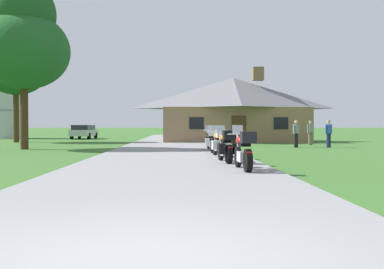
# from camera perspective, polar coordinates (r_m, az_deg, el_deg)

# --- Properties ---
(ground_plane) EXTENTS (500.00, 500.00, 0.00)m
(ground_plane) POSITION_cam_1_polar(r_m,az_deg,el_deg) (24.09, -2.53, -2.03)
(ground_plane) COLOR #386628
(asphalt_driveway) EXTENTS (6.40, 80.00, 0.06)m
(asphalt_driveway) POSITION_cam_1_polar(r_m,az_deg,el_deg) (22.10, -2.60, -2.24)
(asphalt_driveway) COLOR gray
(asphalt_driveway) RESTS_ON ground
(motorcycle_red_nearest_to_camera) EXTENTS (0.66, 2.08, 1.30)m
(motorcycle_red_nearest_to_camera) POSITION_cam_1_polar(r_m,az_deg,el_deg) (12.68, 6.74, -2.11)
(motorcycle_red_nearest_to_camera) COLOR black
(motorcycle_red_nearest_to_camera) RESTS_ON asphalt_driveway
(motorcycle_orange_second_in_row) EXTENTS (0.83, 2.08, 1.30)m
(motorcycle_orange_second_in_row) POSITION_cam_1_polar(r_m,az_deg,el_deg) (15.23, 4.45, -1.60)
(motorcycle_orange_second_in_row) COLOR black
(motorcycle_orange_second_in_row) RESTS_ON asphalt_driveway
(motorcycle_orange_third_in_row) EXTENTS (0.83, 2.08, 1.30)m
(motorcycle_orange_third_in_row) POSITION_cam_1_polar(r_m,az_deg,el_deg) (18.15, 3.54, -1.15)
(motorcycle_orange_third_in_row) COLOR black
(motorcycle_orange_third_in_row) RESTS_ON asphalt_driveway
(motorcycle_green_fourth_in_row) EXTENTS (0.75, 2.08, 1.30)m
(motorcycle_green_fourth_in_row) POSITION_cam_1_polar(r_m,az_deg,el_deg) (20.86, 2.69, -0.85)
(motorcycle_green_fourth_in_row) COLOR black
(motorcycle_green_fourth_in_row) RESTS_ON asphalt_driveway
(motorcycle_black_fifth_in_row) EXTENTS (0.84, 2.08, 1.30)m
(motorcycle_black_fifth_in_row) POSITION_cam_1_polar(r_m,az_deg,el_deg) (23.49, 2.54, -0.63)
(motorcycle_black_fifth_in_row) COLOR black
(motorcycle_black_fifth_in_row) RESTS_ON asphalt_driveway
(motorcycle_black_farthest_in_row) EXTENTS (0.66, 2.08, 1.30)m
(motorcycle_black_farthest_in_row) POSITION_cam_1_polar(r_m,az_deg,el_deg) (26.52, 2.36, -0.40)
(motorcycle_black_farthest_in_row) COLOR black
(motorcycle_black_farthest_in_row) RESTS_ON asphalt_driveway
(stone_lodge) EXTENTS (12.23, 7.42, 6.25)m
(stone_lodge) POSITION_cam_1_polar(r_m,az_deg,el_deg) (37.07, 5.38, 3.35)
(stone_lodge) COLOR #896B4C
(stone_lodge) RESTS_ON ground
(bystander_gray_shirt_near_lodge) EXTENTS (0.52, 0.34, 1.69)m
(bystander_gray_shirt_near_lodge) POSITION_cam_1_polar(r_m,az_deg,el_deg) (31.50, 15.15, 0.41)
(bystander_gray_shirt_near_lodge) COLOR #75664C
(bystander_gray_shirt_near_lodge) RESTS_ON ground
(bystander_gray_shirt_beside_signpost) EXTENTS (0.44, 0.40, 1.67)m
(bystander_gray_shirt_beside_signpost) POSITION_cam_1_polar(r_m,az_deg,el_deg) (27.48, 13.38, 0.28)
(bystander_gray_shirt_beside_signpost) COLOR black
(bystander_gray_shirt_beside_signpost) RESTS_ON ground
(bystander_blue_shirt_by_tree) EXTENTS (0.50, 0.36, 1.69)m
(bystander_blue_shirt_by_tree) POSITION_cam_1_polar(r_m,az_deg,el_deg) (28.06, 17.35, 0.31)
(bystander_blue_shirt_by_tree) COLOR navy
(bystander_blue_shirt_by_tree) RESTS_ON ground
(tree_left_far) EXTENTS (5.13, 5.13, 9.96)m
(tree_left_far) POSITION_cam_1_polar(r_m,az_deg,el_deg) (38.23, -21.95, 8.96)
(tree_left_far) COLOR #422D19
(tree_left_far) RESTS_ON ground
(tree_left_near) EXTENTS (5.12, 5.12, 9.54)m
(tree_left_near) POSITION_cam_1_polar(r_m,az_deg,el_deg) (26.95, -21.05, 11.40)
(tree_left_near) COLOR #422D19
(tree_left_near) RESTS_ON ground
(metal_silo_distant) EXTENTS (4.42, 4.42, 6.88)m
(metal_silo_distant) POSITION_cam_1_polar(r_m,az_deg,el_deg) (50.00, -23.30, 3.48)
(metal_silo_distant) COLOR #B2B7BC
(metal_silo_distant) RESTS_ON ground
(parked_silver_suv_far_left) EXTENTS (2.06, 4.67, 1.40)m
(parked_silver_suv_far_left) POSITION_cam_1_polar(r_m,az_deg,el_deg) (45.50, -13.88, 0.42)
(parked_silver_suv_far_left) COLOR #ADAFB7
(parked_silver_suv_far_left) RESTS_ON ground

